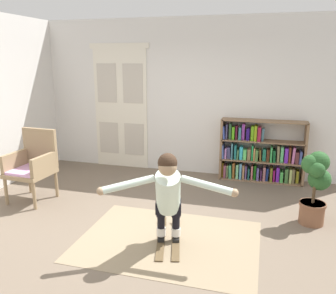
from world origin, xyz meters
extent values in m
plane|color=#6C5D4D|center=(0.00, 0.00, 0.00)|extent=(7.20, 7.20, 0.00)
cube|color=silver|center=(0.00, 2.60, 1.45)|extent=(6.00, 0.10, 2.90)
cube|color=silver|center=(-1.72, 2.54, 1.18)|extent=(0.55, 0.04, 2.35)
cube|color=#BEB5A7|center=(-1.72, 2.52, 1.69)|extent=(0.41, 0.01, 0.76)
cube|color=#BEB5A7|center=(-1.72, 2.52, 0.59)|extent=(0.41, 0.01, 0.64)
cube|color=silver|center=(-1.17, 2.54, 1.18)|extent=(0.55, 0.04, 2.35)
cube|color=#BEB5A7|center=(-1.17, 2.52, 1.69)|extent=(0.41, 0.01, 0.76)
cube|color=#BEB5A7|center=(-1.17, 2.52, 0.59)|extent=(0.41, 0.01, 0.64)
cube|color=silver|center=(-1.45, 2.54, 2.40)|extent=(1.22, 0.04, 0.10)
cube|color=gray|center=(0.29, -0.16, 0.00)|extent=(2.15, 1.59, 0.01)
cube|color=#7F6146|center=(0.60, 2.39, 0.56)|extent=(0.04, 0.30, 1.11)
cube|color=#7F6146|center=(2.04, 2.39, 0.56)|extent=(0.04, 0.30, 1.11)
cube|color=#7F6146|center=(1.32, 2.39, 0.01)|extent=(1.44, 0.30, 0.02)
cube|color=#7F6146|center=(1.32, 2.39, 0.37)|extent=(1.44, 0.30, 0.02)
cube|color=#7F6146|center=(1.32, 2.39, 0.74)|extent=(1.44, 0.30, 0.02)
cube|color=#7F6146|center=(1.32, 2.39, 1.10)|extent=(1.44, 0.30, 0.02)
cube|color=#7D6114|center=(0.64, 2.40, 0.15)|extent=(0.04, 0.16, 0.27)
cube|color=#7F4256|center=(0.68, 2.37, 0.14)|extent=(0.04, 0.20, 0.24)
cube|color=#B1C47B|center=(0.72, 2.41, 0.13)|extent=(0.03, 0.19, 0.22)
cube|color=#3D8F5D|center=(0.78, 2.37, 0.14)|extent=(0.06, 0.24, 0.25)
cube|color=#A7612C|center=(0.84, 2.39, 0.16)|extent=(0.04, 0.17, 0.29)
cube|color=#7ED390|center=(0.91, 2.39, 0.15)|extent=(0.04, 0.20, 0.26)
cube|color=#5696BF|center=(0.97, 2.37, 0.16)|extent=(0.04, 0.20, 0.29)
cube|color=tan|center=(1.02, 2.39, 0.15)|extent=(0.04, 0.17, 0.26)
cube|color=#674C8B|center=(1.06, 2.39, 0.14)|extent=(0.03, 0.17, 0.24)
cube|color=#185251|center=(1.11, 2.41, 0.12)|extent=(0.03, 0.24, 0.20)
cube|color=#D27472|center=(1.17, 2.41, 0.15)|extent=(0.03, 0.18, 0.26)
cube|color=#176011|center=(1.22, 2.40, 0.15)|extent=(0.05, 0.17, 0.27)
cube|color=#5D5198|center=(1.27, 2.40, 0.14)|extent=(0.04, 0.24, 0.23)
cube|color=#492353|center=(1.33, 2.39, 0.12)|extent=(0.03, 0.17, 0.19)
cube|color=#9D6269|center=(1.39, 2.40, 0.15)|extent=(0.04, 0.23, 0.26)
cube|color=navy|center=(1.44, 2.40, 0.13)|extent=(0.05, 0.17, 0.23)
cube|color=olive|center=(1.51, 2.38, 0.15)|extent=(0.04, 0.22, 0.25)
cube|color=#AA1A7B|center=(1.56, 2.38, 0.12)|extent=(0.03, 0.15, 0.21)
cube|color=purple|center=(1.62, 2.41, 0.15)|extent=(0.05, 0.19, 0.26)
cube|color=green|center=(1.68, 2.40, 0.11)|extent=(0.05, 0.22, 0.19)
cube|color=#3F7037|center=(1.77, 2.37, 0.15)|extent=(0.05, 0.17, 0.26)
cube|color=#B0C56F|center=(1.83, 2.40, 0.14)|extent=(0.04, 0.23, 0.25)
cube|color=brown|center=(1.88, 2.38, 0.15)|extent=(0.05, 0.16, 0.26)
cube|color=#999826|center=(1.95, 2.41, 0.13)|extent=(0.04, 0.14, 0.22)
cube|color=#5774C7|center=(0.63, 2.38, 0.51)|extent=(0.04, 0.24, 0.25)
cube|color=#B77ABD|center=(0.68, 2.39, 0.48)|extent=(0.03, 0.20, 0.20)
cube|color=#4D4A7A|center=(0.74, 2.40, 0.49)|extent=(0.07, 0.16, 0.21)
cube|color=#3C6F7E|center=(0.80, 2.38, 0.53)|extent=(0.03, 0.24, 0.30)
cube|color=#1C7174|center=(0.86, 2.39, 0.51)|extent=(0.04, 0.18, 0.26)
cube|color=#3E7044|center=(0.90, 2.39, 0.48)|extent=(0.04, 0.22, 0.18)
cube|color=#31BBD7|center=(0.96, 2.40, 0.50)|extent=(0.06, 0.18, 0.23)
cube|color=#56CC64|center=(1.03, 2.39, 0.48)|extent=(0.06, 0.17, 0.19)
cube|color=olive|center=(1.10, 2.39, 0.49)|extent=(0.06, 0.20, 0.20)
cube|color=#27B75D|center=(1.15, 2.39, 0.52)|extent=(0.03, 0.16, 0.27)
cube|color=tan|center=(1.19, 2.40, 0.49)|extent=(0.03, 0.19, 0.22)
cube|color=#477539|center=(1.24, 2.38, 0.48)|extent=(0.05, 0.21, 0.19)
cube|color=brown|center=(1.30, 2.38, 0.49)|extent=(0.04, 0.20, 0.21)
cube|color=#207B62|center=(1.36, 2.41, 0.49)|extent=(0.06, 0.16, 0.21)
cube|color=#5B2E1C|center=(1.43, 2.40, 0.49)|extent=(0.05, 0.16, 0.21)
cube|color=green|center=(1.48, 2.38, 0.52)|extent=(0.03, 0.24, 0.27)
cube|color=#0F4D23|center=(1.53, 2.37, 0.49)|extent=(0.05, 0.21, 0.22)
cube|color=#7F7751|center=(1.60, 2.39, 0.53)|extent=(0.05, 0.16, 0.30)
cube|color=#58C477|center=(1.66, 2.40, 0.52)|extent=(0.05, 0.15, 0.28)
cube|color=purple|center=(1.74, 2.39, 0.52)|extent=(0.06, 0.17, 0.26)
cube|color=brown|center=(1.79, 2.40, 0.53)|extent=(0.03, 0.19, 0.28)
cube|color=#B864A0|center=(1.86, 2.38, 0.53)|extent=(0.06, 0.19, 0.29)
cube|color=#4F262A|center=(1.91, 2.38, 0.49)|extent=(0.06, 0.20, 0.21)
cube|color=#4355A6|center=(1.97, 2.40, 0.49)|extent=(0.05, 0.22, 0.22)
cube|color=#4A64D7|center=(0.64, 2.38, 0.86)|extent=(0.04, 0.19, 0.23)
cube|color=#3F395C|center=(0.69, 2.39, 0.88)|extent=(0.03, 0.20, 0.27)
cube|color=#2D5230|center=(0.75, 2.40, 0.89)|extent=(0.04, 0.16, 0.28)
cube|color=#4CA319|center=(0.80, 2.37, 0.86)|extent=(0.05, 0.14, 0.23)
cube|color=#59152D|center=(0.86, 2.41, 0.87)|extent=(0.04, 0.16, 0.25)
cube|color=#306E72|center=(0.92, 2.40, 0.86)|extent=(0.04, 0.22, 0.23)
cube|color=#7F308E|center=(0.98, 2.39, 0.89)|extent=(0.05, 0.14, 0.29)
cube|color=navy|center=(1.06, 2.40, 0.85)|extent=(0.06, 0.19, 0.21)
cube|color=#5D9E19|center=(1.14, 2.38, 0.88)|extent=(0.05, 0.17, 0.26)
cube|color=olive|center=(1.19, 2.39, 0.88)|extent=(0.05, 0.22, 0.27)
cube|color=maroon|center=(1.26, 2.37, 0.87)|extent=(0.06, 0.23, 0.25)
cube|color=teal|center=(1.32, 2.38, 0.86)|extent=(0.05, 0.14, 0.23)
cylinder|color=#967C5A|center=(-2.36, 0.23, 0.21)|extent=(0.05, 0.05, 0.42)
cylinder|color=#967C5A|center=(-1.84, 0.19, 0.21)|extent=(0.05, 0.05, 0.42)
cylinder|color=#967C5A|center=(-2.33, 0.75, 0.21)|extent=(0.05, 0.05, 0.42)
cylinder|color=#967C5A|center=(-1.81, 0.71, 0.21)|extent=(0.05, 0.05, 0.42)
cube|color=#967C5A|center=(-2.09, 0.47, 0.45)|extent=(0.64, 0.64, 0.06)
cube|color=#E0A8E0|center=(-2.09, 0.47, 0.50)|extent=(0.57, 0.57, 0.04)
cube|color=#967C5A|center=(-2.07, 0.74, 0.80)|extent=(0.60, 0.10, 0.60)
cube|color=#967C5A|center=(-2.36, 0.49, 0.62)|extent=(0.10, 0.56, 0.28)
cube|color=#967C5A|center=(-1.82, 0.45, 0.62)|extent=(0.10, 0.56, 0.28)
cylinder|color=brown|center=(2.02, 0.81, 0.15)|extent=(0.32, 0.32, 0.30)
cylinder|color=brown|center=(2.02, 0.81, 0.28)|extent=(0.35, 0.35, 0.04)
cylinder|color=#4C3823|center=(2.02, 0.81, 0.48)|extent=(0.04, 0.04, 0.36)
sphere|color=#265425|center=(2.04, 0.87, 0.85)|extent=(0.28, 0.28, 0.28)
sphere|color=#265425|center=(1.95, 0.84, 0.82)|extent=(0.26, 0.26, 0.26)
sphere|color=#265425|center=(2.01, 0.76, 0.78)|extent=(0.21, 0.21, 0.21)
sphere|color=#265425|center=(2.08, 0.90, 0.60)|extent=(0.30, 0.30, 0.30)
cube|color=brown|center=(0.21, -0.18, 0.01)|extent=(0.31, 0.93, 0.01)
cube|color=brown|center=(0.10, 0.24, 0.05)|extent=(0.11, 0.13, 0.06)
cube|color=black|center=(0.21, -0.20, 0.04)|extent=(0.11, 0.14, 0.04)
cube|color=brown|center=(0.38, -0.14, 0.01)|extent=(0.31, 0.93, 0.01)
cube|color=brown|center=(0.28, 0.29, 0.05)|extent=(0.11, 0.13, 0.06)
cube|color=black|center=(0.39, -0.16, 0.04)|extent=(0.11, 0.14, 0.04)
cylinder|color=white|center=(0.21, -0.18, 0.13)|extent=(0.13, 0.13, 0.10)
cylinder|color=black|center=(0.21, -0.18, 0.33)|extent=(0.11, 0.11, 0.30)
cylinder|color=black|center=(0.21, -0.20, 0.44)|extent=(0.13, 0.13, 0.22)
cylinder|color=white|center=(0.38, -0.14, 0.13)|extent=(0.13, 0.13, 0.10)
cylinder|color=black|center=(0.38, -0.14, 0.33)|extent=(0.11, 0.11, 0.30)
cylinder|color=black|center=(0.39, -0.16, 0.44)|extent=(0.13, 0.13, 0.22)
cube|color=black|center=(0.30, -0.18, 0.46)|extent=(0.33, 0.25, 0.14)
cylinder|color=silver|center=(0.33, -0.30, 0.69)|extent=(0.39, 0.54, 0.59)
sphere|color=tan|center=(0.37, -0.47, 1.05)|extent=(0.24, 0.24, 0.20)
sphere|color=#382619|center=(0.37, -0.46, 1.09)|extent=(0.25, 0.25, 0.21)
cylinder|color=silver|center=(-0.03, -0.60, 0.85)|extent=(0.54, 0.37, 0.17)
sphere|color=tan|center=(-0.28, -0.75, 0.81)|extent=(0.11, 0.11, 0.09)
cylinder|color=silver|center=(0.79, -0.40, 0.85)|extent=(0.59, 0.12, 0.17)
sphere|color=tan|center=(1.07, -0.42, 0.81)|extent=(0.11, 0.11, 0.09)
camera|label=1|loc=(1.32, -3.83, 2.15)|focal=37.04mm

